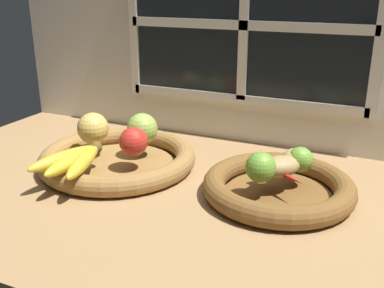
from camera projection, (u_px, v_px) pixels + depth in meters
The scene contains 13 objects.
ground_plane at pixel (200, 186), 99.78cm from camera, with size 140.00×90.00×3.00cm, color #9E774C.
back_wall at pixel (246, 37), 115.32cm from camera, with size 140.00×4.60×55.00cm.
fruit_bowl_left at pixel (118, 158), 105.65cm from camera, with size 36.59×36.59×4.56cm.
fruit_bowl_right at pixel (278, 187), 90.91cm from camera, with size 30.74×30.74×4.56cm.
apple_green_back at pixel (142, 128), 107.22cm from camera, with size 7.39×7.39×7.39cm, color #99B74C.
apple_golden_left at pixel (94, 128), 107.43cm from camera, with size 7.55×7.55×7.55cm, color #DBB756.
apple_red_right at pixel (134, 142), 99.81cm from camera, with size 6.49×6.49×6.49cm, color red.
banana_bunch_front at pixel (74, 160), 94.18cm from camera, with size 12.78×18.61×3.13cm.
potato_large at pixel (280, 166), 89.37cm from camera, with size 8.39×5.77×4.18cm, color #A38451.
potato_back at pixel (295, 160), 92.53cm from camera, with size 7.24×5.70×4.39cm, color tan.
lime_near at pixel (261, 167), 86.57cm from camera, with size 6.04×6.04×6.04cm, color #6B9E33.
lime_far at pixel (300, 159), 91.49cm from camera, with size 5.21×5.21×5.21cm, color #6B9E33.
chili_pepper at pixel (282, 173), 88.40cm from camera, with size 2.33×2.33×11.75cm, color red.
Camera 1 is at (35.55, -83.40, 41.25)cm, focal length 42.06 mm.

